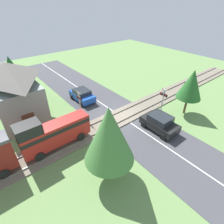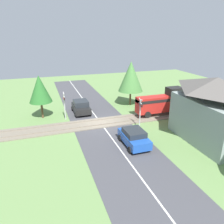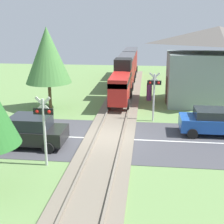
{
  "view_description": "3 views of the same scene",
  "coord_description": "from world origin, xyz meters",
  "px_view_note": "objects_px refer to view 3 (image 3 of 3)",
  "views": [
    {
      "loc": [
        -11.66,
        10.76,
        11.1
      ],
      "look_at": [
        0.0,
        1.33,
        1.2
      ],
      "focal_mm": 28.0,
      "sensor_mm": 36.0,
      "label": 1
    },
    {
      "loc": [
        21.83,
        -6.02,
        9.63
      ],
      "look_at": [
        0.0,
        1.33,
        1.2
      ],
      "focal_mm": 35.0,
      "sensor_mm": 36.0,
      "label": 2
    },
    {
      "loc": [
        2.01,
        -16.31,
        6.43
      ],
      "look_at": [
        0.0,
        1.33,
        1.2
      ],
      "focal_mm": 50.0,
      "sensor_mm": 36.0,
      "label": 3
    }
  ],
  "objects_px": {
    "crossing_signal_east_approach": "(154,90)",
    "station_building": "(215,67)",
    "car_near_crossing": "(31,131)",
    "train": "(127,69)",
    "pedestrian_by_station": "(149,91)",
    "crossing_signal_west_approach": "(44,122)",
    "car_far_side": "(212,121)"
  },
  "relations": [
    {
      "from": "crossing_signal_east_approach",
      "to": "station_building",
      "type": "bearing_deg",
      "value": 45.82
    },
    {
      "from": "car_near_crossing",
      "to": "station_building",
      "type": "distance_m",
      "value": 15.11
    },
    {
      "from": "train",
      "to": "pedestrian_by_station",
      "type": "xyz_separation_m",
      "value": [
        2.22,
        -4.86,
        -1.09
      ]
    },
    {
      "from": "car_near_crossing",
      "to": "pedestrian_by_station",
      "type": "bearing_deg",
      "value": 59.8
    },
    {
      "from": "crossing_signal_west_approach",
      "to": "pedestrian_by_station",
      "type": "distance_m",
      "value": 13.71
    },
    {
      "from": "car_far_side",
      "to": "station_building",
      "type": "distance_m",
      "value": 7.48
    },
    {
      "from": "car_near_crossing",
      "to": "car_far_side",
      "type": "bearing_deg",
      "value": 16.34
    },
    {
      "from": "car_near_crossing",
      "to": "pedestrian_by_station",
      "type": "relative_size",
      "value": 2.1
    },
    {
      "from": "train",
      "to": "crossing_signal_east_approach",
      "type": "relative_size",
      "value": 5.81
    },
    {
      "from": "car_near_crossing",
      "to": "car_far_side",
      "type": "relative_size",
      "value": 1.0
    },
    {
      "from": "train",
      "to": "crossing_signal_west_approach",
      "type": "distance_m",
      "value": 17.85
    },
    {
      "from": "car_far_side",
      "to": "station_building",
      "type": "relative_size",
      "value": 0.47
    },
    {
      "from": "crossing_signal_east_approach",
      "to": "station_building",
      "type": "distance_m",
      "value": 6.86
    },
    {
      "from": "crossing_signal_west_approach",
      "to": "station_building",
      "type": "height_order",
      "value": "station_building"
    },
    {
      "from": "car_near_crossing",
      "to": "station_building",
      "type": "relative_size",
      "value": 0.47
    },
    {
      "from": "train",
      "to": "pedestrian_by_station",
      "type": "relative_size",
      "value": 10.91
    },
    {
      "from": "crossing_signal_east_approach",
      "to": "pedestrian_by_station",
      "type": "xyz_separation_m",
      "value": [
        -0.26,
        5.62,
        -1.29
      ]
    },
    {
      "from": "crossing_signal_west_approach",
      "to": "crossing_signal_east_approach",
      "type": "distance_m",
      "value": 8.74
    },
    {
      "from": "train",
      "to": "crossing_signal_west_approach",
      "type": "xyz_separation_m",
      "value": [
        -2.48,
        -17.67,
        0.2
      ]
    },
    {
      "from": "car_far_side",
      "to": "crossing_signal_west_approach",
      "type": "xyz_separation_m",
      "value": [
        -8.32,
        -5.04,
        1.28
      ]
    },
    {
      "from": "train",
      "to": "pedestrian_by_station",
      "type": "distance_m",
      "value": 5.45
    },
    {
      "from": "crossing_signal_west_approach",
      "to": "crossing_signal_east_approach",
      "type": "xyz_separation_m",
      "value": [
        4.96,
        7.19,
        0.0
      ]
    },
    {
      "from": "car_far_side",
      "to": "pedestrian_by_station",
      "type": "distance_m",
      "value": 8.58
    },
    {
      "from": "crossing_signal_west_approach",
      "to": "station_building",
      "type": "bearing_deg",
      "value": 51.22
    },
    {
      "from": "crossing_signal_west_approach",
      "to": "train",
      "type": "bearing_deg",
      "value": 82.01
    },
    {
      "from": "car_far_side",
      "to": "pedestrian_by_station",
      "type": "height_order",
      "value": "pedestrian_by_station"
    },
    {
      "from": "car_far_side",
      "to": "crossing_signal_east_approach",
      "type": "height_order",
      "value": "crossing_signal_east_approach"
    },
    {
      "from": "crossing_signal_west_approach",
      "to": "pedestrian_by_station",
      "type": "xyz_separation_m",
      "value": [
        4.7,
        12.82,
        -1.29
      ]
    },
    {
      "from": "crossing_signal_east_approach",
      "to": "station_building",
      "type": "relative_size",
      "value": 0.42
    },
    {
      "from": "train",
      "to": "car_far_side",
      "type": "distance_m",
      "value": 13.96
    },
    {
      "from": "train",
      "to": "crossing_signal_west_approach",
      "type": "bearing_deg",
      "value": -97.99
    },
    {
      "from": "car_near_crossing",
      "to": "pedestrian_by_station",
      "type": "height_order",
      "value": "pedestrian_by_station"
    }
  ]
}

